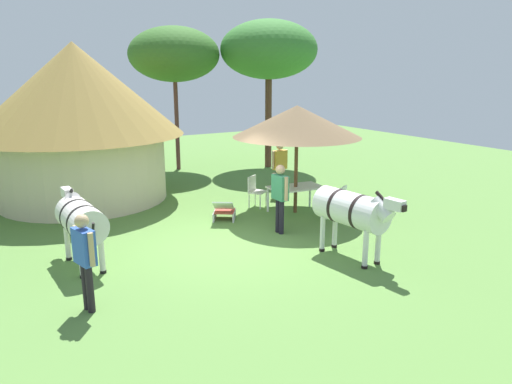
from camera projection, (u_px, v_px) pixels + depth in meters
The scene contains 14 objects.
ground_plane at pixel (230, 243), 11.07m from camera, with size 36.00×36.00×0.00m, color #57823C.
thatched_hut at pixel (78, 115), 14.22m from camera, with size 6.17×6.17×4.67m.
shade_umbrella at pixel (297, 121), 12.86m from camera, with size 3.47×3.47×2.96m.
patio_dining_table at pixel (296, 190), 13.32m from camera, with size 1.56×1.01×0.74m.
patio_chair_near_lawn at pixel (339, 200), 12.75m from camera, with size 0.59×0.58×0.90m.
patio_chair_near_hut at pixel (255, 189), 13.93m from camera, with size 0.59×0.59×0.90m.
guest_beside_umbrella at pixel (280, 164), 15.09m from camera, with size 0.60×0.24×1.69m.
guest_behind_table at pixel (280, 192), 11.53m from camera, with size 0.23×0.61×1.70m.
standing_watcher at pixel (85, 254), 7.75m from camera, with size 0.31×0.58×1.67m.
striped_lounge_chair at pixel (224, 211), 12.72m from camera, with size 0.88×0.97×0.61m.
zebra_nearest_camera at pixel (81, 220), 9.59m from camera, with size 0.78×2.12×1.52m.
zebra_by_umbrella at pixel (353, 210), 9.96m from camera, with size 0.88×2.27×1.59m.
acacia_tree_behind_hut at pixel (269, 50), 18.69m from camera, with size 3.79×3.79×5.78m.
acacia_tree_far_lawn at pixel (174, 55), 18.22m from camera, with size 3.45×3.45×5.48m.
Camera 1 is at (-4.82, -9.27, 3.88)m, focal length 33.74 mm.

